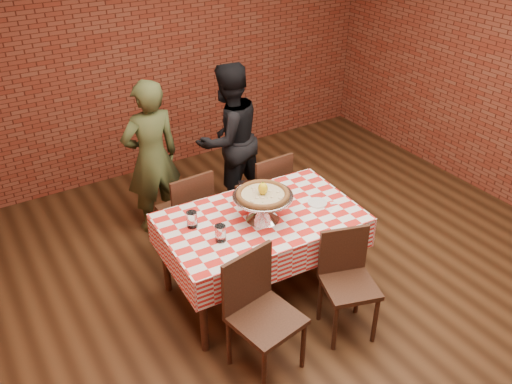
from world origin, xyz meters
TOP-DOWN VIEW (x-y plane):
  - ground at (0.00, 0.00)m, footprint 6.00×6.00m
  - back_wall at (0.00, 3.00)m, footprint 5.50×0.00m
  - table at (-0.28, 0.43)m, footprint 1.61×1.01m
  - tablecloth at (-0.28, 0.43)m, footprint 1.64×1.05m
  - pizza_stand at (-0.29, 0.40)m, footprint 0.52×0.52m
  - pizza at (-0.29, 0.40)m, footprint 0.45×0.45m
  - lemon at (-0.29, 0.40)m, footprint 0.08×0.08m
  - water_glass_left at (-0.71, 0.32)m, footprint 0.09×0.09m
  - water_glass_right at (-0.81, 0.60)m, footprint 0.09×0.09m
  - side_plate at (0.22, 0.35)m, footprint 0.17×0.17m
  - sweetener_packet_a at (0.25, 0.22)m, footprint 0.05×0.04m
  - sweetener_packet_b at (0.33, 0.28)m, footprint 0.06×0.05m
  - condiment_caddy at (-0.25, 0.73)m, footprint 0.14×0.13m
  - chair_near_left at (-0.69, -0.29)m, footprint 0.51×0.51m
  - chair_near_right at (0.03, -0.33)m, footprint 0.48×0.48m
  - chair_far_left at (-0.58, 1.27)m, footprint 0.43×0.43m
  - chair_far_right at (0.23, 1.19)m, footprint 0.41×0.41m
  - diner_olive at (-0.64, 1.80)m, footprint 0.58×0.40m
  - diner_black at (0.18, 1.77)m, footprint 0.86×0.73m

SIDE VIEW (x-z plane):
  - ground at x=0.00m, z-range 0.00..0.00m
  - table at x=-0.28m, z-range 0.00..0.75m
  - chair_near_right at x=0.03m, z-range 0.00..0.86m
  - chair_far_right at x=0.23m, z-range 0.00..0.88m
  - chair_far_left at x=-0.58m, z-range 0.00..0.89m
  - chair_near_left at x=-0.69m, z-range 0.00..0.92m
  - tablecloth at x=-0.28m, z-range 0.49..0.76m
  - sweetener_packet_a at x=0.25m, z-range 0.76..0.76m
  - sweetener_packet_b at x=0.33m, z-range 0.76..0.76m
  - side_plate at x=0.22m, z-range 0.76..0.77m
  - diner_olive at x=-0.64m, z-range 0.00..1.55m
  - diner_black at x=0.18m, z-range 0.00..1.57m
  - water_glass_left at x=-0.71m, z-range 0.76..0.89m
  - water_glass_right at x=-0.81m, z-range 0.76..0.89m
  - condiment_caddy at x=-0.25m, z-range 0.76..0.91m
  - pizza_stand at x=-0.29m, z-range 0.76..0.97m
  - pizza at x=-0.29m, z-range 0.96..1.00m
  - lemon at x=-0.29m, z-range 0.99..1.08m
  - back_wall at x=0.00m, z-range -1.30..4.20m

